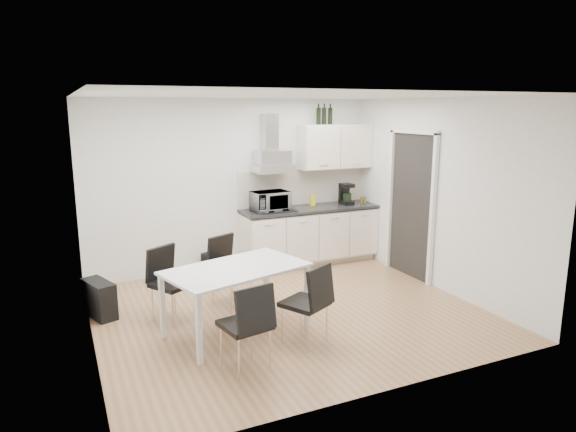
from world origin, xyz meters
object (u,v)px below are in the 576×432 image
object	(u,v)px
kitchenette	(311,212)
chair_near_left	(245,326)
chair_far_left	(173,285)
dining_table	(236,274)
guitar_amp	(99,299)
chair_far_right	(231,271)
floor_speaker	(209,263)
chair_near_right	(305,304)

from	to	relation	value
kitchenette	chair_near_left	xyz separation A→B (m)	(-2.14, -2.84, -0.39)
chair_far_left	dining_table	bearing A→B (deg)	103.62
kitchenette	guitar_amp	distance (m)	3.48
chair_far_right	chair_far_left	bearing A→B (deg)	-9.71
dining_table	chair_near_left	bearing A→B (deg)	-119.28
kitchenette	chair_far_right	bearing A→B (deg)	-145.12
chair_far_right	floor_speaker	size ratio (longest dim) A/B	2.90
dining_table	chair_far_left	bearing A→B (deg)	118.06
chair_near_left	chair_near_right	size ratio (longest dim) A/B	1.00
dining_table	chair_near_left	size ratio (longest dim) A/B	1.92
chair_far_left	chair_near_right	bearing A→B (deg)	103.87
chair_far_left	chair_near_right	xyz separation A→B (m)	(1.13, -1.17, 0.00)
floor_speaker	chair_far_left	bearing A→B (deg)	-141.75
kitchenette	chair_far_right	distance (m)	2.15
kitchenette	chair_far_right	world-z (taller)	kitchenette
kitchenette	guitar_amp	size ratio (longest dim) A/B	4.41
chair_near_right	guitar_amp	size ratio (longest dim) A/B	1.54
chair_far_left	chair_far_right	bearing A→B (deg)	164.41
chair_far_right	floor_speaker	world-z (taller)	chair_far_right
chair_far_left	chair_near_right	world-z (taller)	same
dining_table	floor_speaker	world-z (taller)	dining_table
kitchenette	chair_near_right	size ratio (longest dim) A/B	2.86
kitchenette	chair_far_right	size ratio (longest dim) A/B	2.86
chair_far_right	floor_speaker	xyz separation A→B (m)	(0.10, 1.37, -0.29)
chair_far_right	chair_near_left	xyz separation A→B (m)	(-0.40, -1.63, 0.00)
chair_near_right	kitchenette	bearing A→B (deg)	33.85
dining_table	chair_far_left	distance (m)	0.87
dining_table	chair_near_left	xyz separation A→B (m)	(-0.20, -0.82, -0.24)
chair_near_left	chair_far_right	bearing A→B (deg)	65.54
chair_far_right	guitar_amp	distance (m)	1.61
floor_speaker	dining_table	bearing A→B (deg)	-120.54
chair_far_right	guitar_amp	bearing A→B (deg)	-34.77
chair_near_left	floor_speaker	size ratio (longest dim) A/B	2.90
chair_far_right	chair_near_right	size ratio (longest dim) A/B	1.00
chair_far_left	floor_speaker	bearing A→B (deg)	-149.26
chair_near_right	dining_table	bearing A→B (deg)	106.29
chair_far_right	guitar_amp	xyz separation A→B (m)	(-1.57, 0.29, -0.22)
chair_far_right	floor_speaker	bearing A→B (deg)	-118.39
kitchenette	chair_near_left	size ratio (longest dim) A/B	2.86
chair_near_right	chair_near_left	bearing A→B (deg)	170.34
kitchenette	guitar_amp	xyz separation A→B (m)	(-3.30, -0.92, -0.61)
chair_far_left	guitar_amp	xyz separation A→B (m)	(-0.79, 0.49, -0.22)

